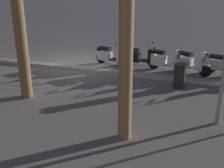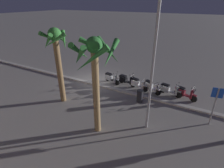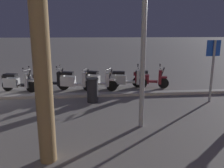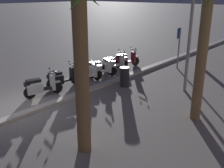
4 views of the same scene
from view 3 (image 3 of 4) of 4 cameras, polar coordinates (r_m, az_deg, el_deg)
scooter_maroon_far_back at (r=11.29m, az=8.97°, el=1.35°), size 1.73×0.78×1.17m
scooter_silver_last_in_row at (r=11.08m, az=3.30°, el=1.24°), size 1.83×0.70×1.17m
scooter_white_mid_centre at (r=10.75m, az=-3.77°, el=0.97°), size 1.59×0.92×1.04m
scooter_white_tail_end at (r=10.73m, az=-9.80°, el=0.78°), size 1.69×0.76×1.04m
scooter_black_second_in_line at (r=11.20m, az=-15.90°, el=0.87°), size 1.77×0.70×1.17m
scooter_silver_gap_after_mid at (r=11.28m, az=-22.91°, el=0.45°), size 1.69×0.76×1.17m
crossing_sign at (r=9.53m, az=24.02°, el=4.66°), size 0.60×0.16×2.40m
litter_bin at (r=8.88m, az=-4.90°, el=-1.51°), size 0.48×0.48×0.95m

